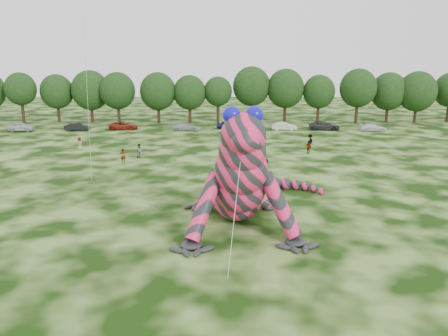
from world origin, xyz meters
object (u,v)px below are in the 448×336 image
tree_13 (358,96)px  tree_8 (190,99)px  tree_15 (417,97)px  spectator_3 (308,147)px  tree_4 (57,98)px  tree_10 (251,94)px  car_1 (77,127)px  car_0 (21,127)px  tree_9 (218,100)px  tree_11 (285,96)px  tree_5 (91,96)px  car_6 (324,126)px  tree_14 (388,97)px  spectator_1 (140,151)px  car_5 (284,126)px  tree_12 (319,99)px  spectator_2 (310,141)px  spectator_4 (80,144)px  car_2 (124,126)px  tree_3 (21,98)px  spectator_0 (123,156)px  spectator_5 (265,168)px  car_4 (229,125)px  car_7 (373,128)px  car_3 (185,127)px  tree_6 (118,98)px  tree_7 (158,98)px

tree_13 → tree_8: bearing=-179.7°
tree_15 → spectator_3: size_ratio=6.01×
tree_13 → tree_4: bearing=178.4°
tree_10 → tree_13: 19.79m
tree_4 → car_1: bearing=-57.4°
tree_8 → car_0: size_ratio=2.05×
tree_9 → tree_11: 12.77m
tree_4 → tree_5: size_ratio=0.92×
spectator_3 → car_6: bearing=123.6°
tree_14 → tree_4: bearing=-180.0°
tree_14 → spectator_1: tree_14 is taller
car_5 → tree_11: bearing=-6.9°
tree_13 → car_6: 12.31m
tree_12 → spectator_2: size_ratio=4.81×
spectator_4 → car_0: bearing=28.8°
spectator_4 → spectator_3: spectator_4 is taller
car_0 → tree_10: bearing=-72.7°
car_0 → car_2: car_0 is taller
tree_14 → spectator_1: (-41.39, -32.19, -3.85)m
tree_8 → tree_10: tree_10 is taller
car_0 → car_5: 44.16m
tree_3 → car_5: (48.15, -8.56, -4.03)m
spectator_0 → spectator_3: (22.23, 5.57, -0.05)m
tree_4 → tree_14: size_ratio=0.96×
spectator_5 → spectator_1: (-14.42, 8.90, -0.09)m
tree_8 → tree_9: 5.30m
car_2 → tree_9: bearing=-64.9°
car_4 → tree_8: bearing=53.8°
tree_4 → car_6: tree_4 is taller
tree_9 → car_6: size_ratio=1.65×
tree_10 → car_5: tree_10 is taller
car_2 → car_6: car_6 is taller
car_4 → car_7: size_ratio=0.96×
tree_15 → car_2: tree_15 is taller
spectator_2 → car_3: bearing=-93.5°
tree_6 → car_0: 17.52m
tree_7 → tree_8: bearing=1.8°
tree_11 → car_6: bearing=-59.9°
tree_8 → spectator_2: size_ratio=4.80×
tree_11 → spectator_5: tree_11 is taller
car_0 → car_3: size_ratio=1.01×
tree_5 → tree_10: (30.52, 0.14, 0.35)m
tree_7 → tree_12: (30.09, 0.94, -0.25)m
tree_10 → car_4: bearing=-115.8°
car_3 → car_4: (7.39, 1.63, 0.08)m
car_7 → tree_13: bearing=5.7°
tree_4 → tree_8: bearing=-3.9°
tree_12 → spectator_2: (-6.19, -25.10, -3.55)m
spectator_0 → spectator_3: 22.91m
spectator_4 → car_7: bearing=-84.4°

